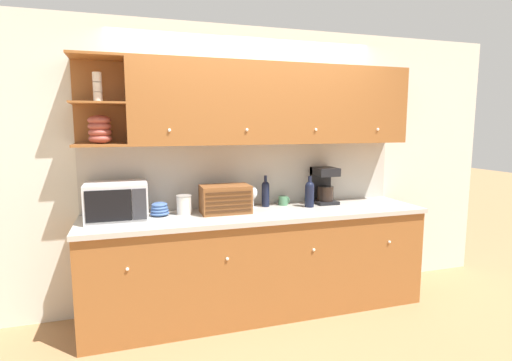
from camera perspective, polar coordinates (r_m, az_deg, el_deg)
ground_plane at (r=4.17m, az=-1.01°, el=-16.07°), size 24.00×24.00×0.00m
wall_back at (r=3.86m, az=-1.18°, el=2.04°), size 5.44×0.06×2.60m
counter_unit at (r=3.71m, az=0.48°, el=-11.48°), size 3.06×0.69×0.93m
backsplash_panel at (r=3.83m, az=-1.03°, el=0.88°), size 3.04×0.01×0.60m
upper_cabinets at (r=3.71m, az=1.99°, el=10.79°), size 3.04×0.35×0.72m
microwave at (r=3.44m, az=-19.30°, el=-2.82°), size 0.48×0.37×0.31m
bowl_stack_on_counter at (r=3.51m, az=-13.61°, el=-4.03°), size 0.16×0.16×0.12m
storage_canister at (r=3.52m, az=-10.25°, el=-3.44°), size 0.13×0.13×0.17m
bread_box at (r=3.53m, az=-4.40°, el=-2.66°), size 0.43×0.26×0.25m
wine_glass at (r=3.73m, az=-0.37°, el=-1.86°), size 0.08×0.08×0.20m
second_wine_bottle at (r=3.78m, az=1.37°, el=-1.73°), size 0.07×0.07×0.30m
mug at (r=3.88m, az=3.95°, el=-2.89°), size 0.10×0.09×0.09m
wine_bottle at (r=3.80m, az=7.65°, el=-1.77°), size 0.09×0.09×0.29m
coffee_maker at (r=4.02m, az=9.63°, el=-0.61°), size 0.21×0.25×0.36m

